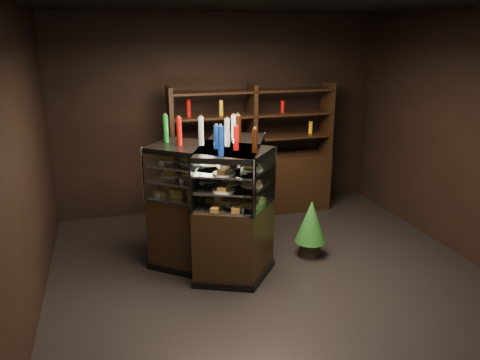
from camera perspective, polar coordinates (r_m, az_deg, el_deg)
name	(u,v)px	position (r m, az deg, el deg)	size (l,w,h in m)	color
ground	(273,279)	(5.52, 4.05, -11.90)	(5.00, 5.00, 0.00)	black
room_shell	(277,111)	(4.88, 4.54, 8.41)	(5.02, 5.02, 3.01)	black
display_case	(221,227)	(5.60, -2.31, -5.72)	(1.62, 1.54, 1.51)	black
food_display	(221,175)	(5.37, -2.38, 0.60)	(1.16, 1.23, 0.46)	gold
bottles_top	(220,133)	(5.26, -2.47, 5.75)	(0.99, 1.09, 0.30)	#D8590A
potted_conifer	(311,220)	(5.90, 8.67, -4.90)	(0.39, 0.39, 0.84)	black
back_shelving	(252,176)	(7.19, 1.45, 0.48)	(2.49, 0.43, 2.00)	black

